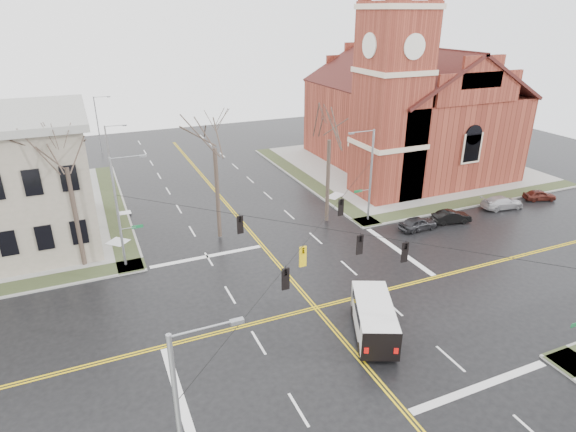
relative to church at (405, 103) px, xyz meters
name	(u,v)px	position (x,y,z in m)	size (l,w,h in m)	color
ground	(316,308)	(-24.76, -24.78, -8.43)	(120.00, 120.00, 0.00)	black
sidewalks	(316,307)	(-24.76, -24.78, -8.36)	(80.00, 80.00, 0.17)	gray
road_markings	(316,308)	(-24.76, -24.78, -8.43)	(100.00, 100.00, 0.01)	gold
church	(405,103)	(0.00, 0.00, 0.00)	(24.28, 27.48, 27.50)	maroon
signal_pole_ne	(369,173)	(-13.44, -13.28, -3.48)	(2.75, 0.22, 9.00)	gray
signal_pole_nw	(120,210)	(-36.09, -13.28, -3.48)	(2.75, 0.22, 9.00)	gray
signal_pole_sw	(184,426)	(-36.09, -36.28, -3.48)	(2.75, 0.22, 9.00)	gray
span_wires	(318,227)	(-24.76, -24.78, -2.23)	(23.02, 23.02, 0.03)	black
traffic_signals	(322,242)	(-24.76, -25.45, -2.98)	(8.21, 8.26, 1.30)	black
streetlight_north_a	(111,159)	(-35.42, 3.22, -3.97)	(2.30, 0.20, 8.00)	gray
streetlight_north_b	(99,122)	(-35.42, 23.22, -3.97)	(2.30, 0.20, 8.00)	gray
cargo_van	(373,315)	(-22.66, -28.72, -7.11)	(4.53, 6.29, 2.25)	white
parked_car_a	(418,223)	(-10.07, -16.96, -7.79)	(1.53, 3.79, 1.29)	black
parked_car_b	(451,217)	(-6.04, -16.93, -7.81)	(1.33, 3.80, 1.25)	black
parked_car_c	(502,202)	(1.38, -16.10, -7.78)	(1.84, 4.53, 1.32)	#BBBABD
parked_car_d	(540,195)	(7.00, -15.94, -7.85)	(1.38, 3.43, 1.17)	#4E1D16
tree_nw_far	(65,160)	(-39.31, -11.83, 0.50)	(4.00, 4.00, 12.36)	#352921
tree_nw_near	(214,142)	(-27.73, -11.15, 0.50)	(4.00, 4.00, 12.36)	#352921
tree_ne	(329,134)	(-17.08, -11.82, 0.28)	(4.00, 4.00, 12.06)	#352921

